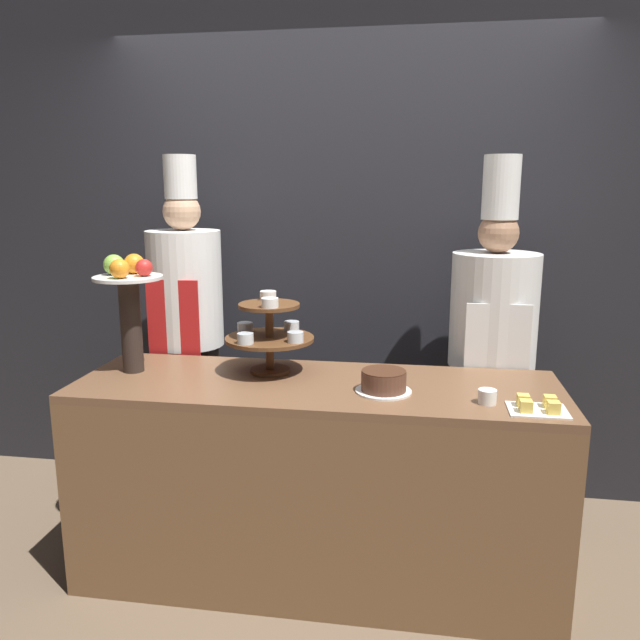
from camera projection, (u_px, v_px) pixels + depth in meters
The scene contains 10 objects.
ground_plane at pixel (303, 621), 2.50m from camera, with size 14.00×14.00×0.00m, color brown.
wall_back at pixel (343, 243), 3.43m from camera, with size 10.00×0.06×2.80m.
buffet_counter at pixel (316, 480), 2.73m from camera, with size 2.04×0.67×0.89m.
tiered_stand at pixel (269, 331), 2.74m from camera, with size 0.39×0.39×0.35m.
fruit_pedestal at pixel (129, 297), 2.73m from camera, with size 0.30×0.30×0.52m.
cake_round at pixel (384, 382), 2.51m from camera, with size 0.23×0.23×0.09m.
cup_white at pixel (487, 397), 2.37m from camera, with size 0.07×0.07×0.06m.
cake_square_tray at pixel (538, 406), 2.30m from camera, with size 0.21×0.16×0.05m.
chef_left at pixel (187, 321), 3.25m from camera, with size 0.38×0.38×1.86m.
chef_center_left at pixel (492, 342), 3.03m from camera, with size 0.41×0.41×1.85m.
Camera 1 is at (0.41, -2.15, 1.71)m, focal length 35.00 mm.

